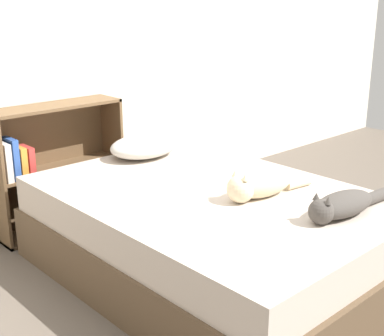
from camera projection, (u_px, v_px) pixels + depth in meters
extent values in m
plane|color=brown|center=(210.00, 274.00, 3.07)|extent=(8.00, 8.00, 0.00)
cube|color=silver|center=(73.00, 39.00, 3.63)|extent=(8.00, 0.06, 2.50)
cube|color=brown|center=(210.00, 250.00, 3.02)|extent=(1.38, 1.98, 0.30)
cube|color=#C1B2A3|center=(210.00, 209.00, 2.95)|extent=(1.34, 1.92, 0.21)
ellipsoid|color=beige|center=(144.00, 146.00, 3.54)|extent=(0.49, 0.36, 0.14)
ellipsoid|color=beige|center=(263.00, 182.00, 2.82)|extent=(0.39, 0.22, 0.16)
sphere|color=beige|center=(240.00, 189.00, 2.74)|extent=(0.15, 0.15, 0.15)
cone|color=beige|center=(245.00, 177.00, 2.68)|extent=(0.04, 0.04, 0.03)
cone|color=beige|center=(235.00, 173.00, 2.75)|extent=(0.04, 0.04, 0.03)
cylinder|color=beige|center=(297.00, 183.00, 2.97)|extent=(0.18, 0.08, 0.06)
ellipsoid|color=#47423D|center=(343.00, 204.00, 2.58)|extent=(0.41, 0.21, 0.12)
sphere|color=#47423D|center=(321.00, 212.00, 2.48)|extent=(0.12, 0.12, 0.12)
cone|color=#47423D|center=(328.00, 200.00, 2.43)|extent=(0.04, 0.04, 0.03)
cone|color=#47423D|center=(316.00, 196.00, 2.48)|extent=(0.04, 0.04, 0.03)
cylinder|color=#47423D|center=(375.00, 197.00, 2.74)|extent=(0.18, 0.08, 0.06)
cube|color=brown|center=(113.00, 155.00, 3.87)|extent=(0.02, 0.26, 0.86)
cube|color=brown|center=(64.00, 225.00, 3.71)|extent=(0.89, 0.26, 0.02)
cube|color=brown|center=(54.00, 106.00, 3.46)|extent=(0.89, 0.26, 0.02)
cube|color=brown|center=(59.00, 168.00, 3.59)|extent=(0.85, 0.26, 0.02)
cube|color=brown|center=(50.00, 164.00, 3.67)|extent=(0.89, 0.02, 0.86)
cube|color=beige|center=(4.00, 162.00, 3.27)|extent=(0.04, 0.16, 0.24)
cube|color=#2D519E|center=(11.00, 159.00, 3.30)|extent=(0.04, 0.16, 0.26)
cube|color=orange|center=(19.00, 162.00, 3.34)|extent=(0.04, 0.16, 0.20)
cube|color=#B7332D|center=(27.00, 161.00, 3.37)|extent=(0.04, 0.16, 0.19)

